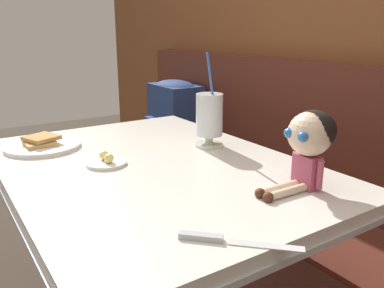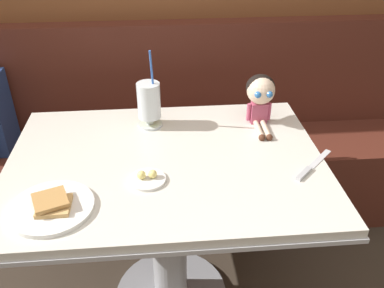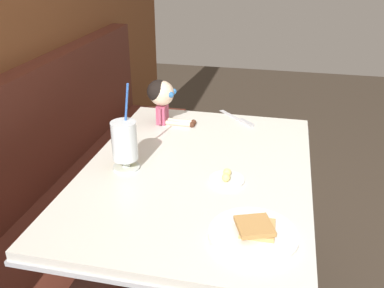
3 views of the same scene
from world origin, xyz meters
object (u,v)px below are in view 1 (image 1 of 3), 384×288
Objects in this scene: toast_plate at (42,145)px; milkshake_glass at (209,118)px; butter_saucer at (106,161)px; backpack at (174,115)px; butter_knife at (218,239)px; seated_doll at (310,138)px.

toast_plate is 0.79× the size of milkshake_glass.
backpack is (-0.82, 0.72, -0.09)m from butter_saucer.
butter_saucer reaches higher than butter_knife.
butter_knife is at bearing 1.07° from butter_saucer.
backpack reaches higher than toast_plate.
toast_plate is 0.83m from butter_knife.
milkshake_glass is 1.44× the size of seated_doll.
toast_plate is at bearing -157.34° from butter_saucer.
seated_doll is at bearing 38.73° from butter_saucer.
butter_saucer is at bearing 22.66° from toast_plate.
butter_knife is at bearing -74.82° from seated_doll.
seated_doll is (0.44, 0.36, 0.12)m from butter_saucer.
milkshake_glass is at bearing 146.01° from butter_knife.
milkshake_glass is at bearing 88.37° from butter_saucer.
seated_doll is (-0.09, 0.35, 0.12)m from butter_knife.
butter_knife is 1.53m from backpack.
seated_doll is (0.72, 0.47, 0.12)m from toast_plate.
butter_knife is (0.82, 0.13, -0.01)m from toast_plate.
butter_knife is (0.54, 0.01, -0.00)m from butter_saucer.
seated_doll reaches higher than butter_knife.
seated_doll is at bearing 33.17° from toast_plate.
seated_doll reaches higher than butter_saucer.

